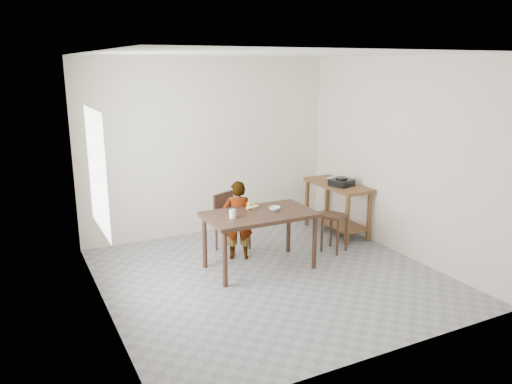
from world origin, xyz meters
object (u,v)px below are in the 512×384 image
child (238,220)px  dining_chair (233,222)px  prep_counter (337,208)px  stool (334,233)px  dining_table (260,240)px

child → dining_chair: bearing=-78.3°
prep_counter → stool: size_ratio=2.22×
child → stool: 1.40m
prep_counter → dining_chair: size_ratio=1.47×
dining_table → child: (-0.11, 0.43, 0.17)m
dining_table → child: 0.47m
dining_table → stool: bearing=2.6°
dining_table → prep_counter: (1.72, 0.70, 0.03)m
dining_chair → stool: dining_chair is taller
dining_table → dining_chair: bearing=92.5°
dining_table → stool: dining_table is taller
child → prep_counter: bearing=-147.3°
dining_table → dining_chair: 0.76m
dining_chair → stool: 1.44m
dining_chair → dining_table: bearing=-111.4°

